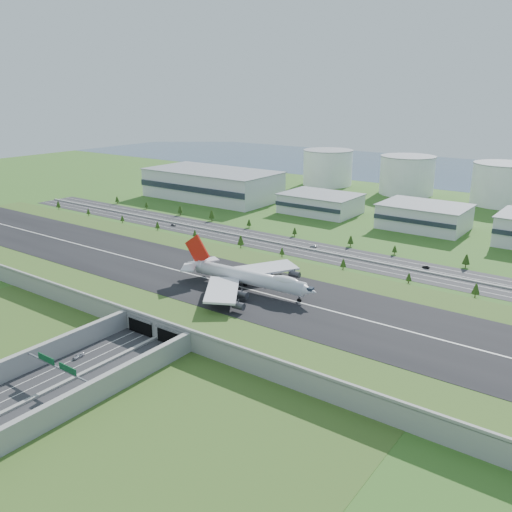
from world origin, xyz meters
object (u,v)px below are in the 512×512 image
Objects in this scene: car_0 at (78,356)px; car_2 at (114,373)px; fuel_tank_a at (328,168)px; car_7 at (314,246)px; car_4 at (173,225)px; car_5 at (426,267)px; boeing_747 at (248,277)px.

car_0 is 21.25m from car_2.
car_2 is at bearing -7.40° from car_0.
car_7 is at bearing -63.16° from fuel_tank_a.
car_4 is 1.07× the size of car_5.
car_2 reaches higher than car_5.
car_2 is 1.27× the size of car_7.
car_4 is at bearing -80.85° from car_5.
car_0 is at bearing -18.32° from car_7.
fuel_tank_a is at bearing 6.79° from car_4.
car_2 is 187.86m from car_5.
car_2 is 182.35m from car_7.
car_2 reaches higher than car_7.
boeing_747 is 15.06× the size of car_0.
car_7 is (105.56, -208.64, -16.72)m from fuel_tank_a.
boeing_747 is at bearing -72.61° from car_2.
car_0 is at bearing -107.90° from boeing_747.
car_0 is (108.27, -388.59, -16.56)m from fuel_tank_a.
car_0 is 179.97m from car_7.
car_5 is 72.31m from car_7.
car_7 is (-72.31, -0.76, -0.01)m from car_5.
car_0 is (-21.21, -78.10, -13.38)m from boeing_747.
car_4 is at bearing -33.82° from car_2.
car_5 is (183.36, 13.66, -0.07)m from car_4.
boeing_747 is at bearing -67.36° from fuel_tank_a.
boeing_747 is 15.78× the size of car_7.
car_5 is at bearing -77.53° from car_4.
car_4 reaches higher than car_5.
boeing_747 reaches higher than car_5.
fuel_tank_a is 222.23m from car_4.
car_0 is at bearing -16.17° from car_5.
boeing_747 is 12.47× the size of car_2.
car_4 is 183.87m from car_5.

